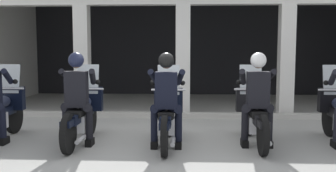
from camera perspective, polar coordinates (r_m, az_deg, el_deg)
name	(u,v)px	position (r m, az deg, el deg)	size (l,w,h in m)	color
ground_plane	(174,113)	(9.90, 0.84, -3.96)	(80.00, 80.00, 0.00)	#999993
station_building	(184,33)	(12.00, 2.36, 7.84)	(11.13, 4.76, 3.29)	black
kerb_strip	(183,115)	(9.22, 2.15, -4.31)	(10.63, 0.24, 0.12)	#B7B5AD
motorcycle_left	(82,114)	(7.03, -12.48, -3.98)	(0.62, 2.04, 1.35)	black
police_officer_left	(77,91)	(6.70, -13.21, -0.69)	(0.63, 0.61, 1.58)	black
motorcycle_center	(167,115)	(6.71, -0.10, -4.30)	(0.62, 2.04, 1.35)	black
police_officer_center	(166,92)	(6.37, -0.24, -0.87)	(0.63, 0.61, 1.58)	black
motorcycle_right	(254,114)	(6.95, 12.54, -4.10)	(0.62, 2.04, 1.35)	black
police_officer_right	(258,91)	(6.61, 13.03, -0.77)	(0.63, 0.61, 1.58)	black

